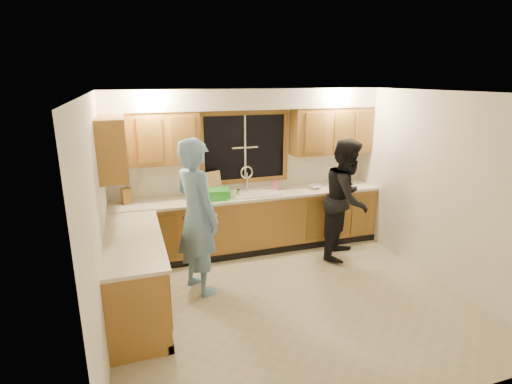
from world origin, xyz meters
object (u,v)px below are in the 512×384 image
stove (137,300)px  man (197,217)px  soap_bottle (276,184)px  woman (347,199)px  bowl (315,187)px  dish_crate (219,194)px  sink (251,197)px  dishwasher (198,231)px  knife_block (126,196)px

stove → man: 1.26m
stove → soap_bottle: bearing=40.4°
woman → bowl: bearing=62.0°
stove → man: bearing=46.2°
dish_crate → soap_bottle: 1.01m
sink → dish_crate: 0.55m
soap_bottle → man: bearing=-143.1°
sink → bowl: bearing=-1.4°
dish_crate → dishwasher: bearing=166.3°
sink → dish_crate: sink is taller
sink → bowl: (1.09, -0.03, 0.08)m
knife_block → bowl: (2.92, -0.10, -0.09)m
sink → dishwasher: (-0.85, -0.01, -0.45)m
man → bowl: 2.32m
man → soap_bottle: size_ratio=10.53×
man → dish_crate: 1.03m
sink → stove: size_ratio=0.96×
woman → dish_crate: 1.91m
stove → woman: woman is taller
sink → woman: size_ratio=0.47×
knife_block → dishwasher: bearing=-27.0°
stove → bowl: bowl is taller
sink → stove: (-1.80, -1.82, -0.41)m
stove → dish_crate: 2.22m
sink → bowl: 1.09m
woman → soap_bottle: 1.14m
stove → soap_bottle: soap_bottle is taller
dishwasher → knife_block: knife_block is taller
dishwasher → man: 1.16m
dish_crate → soap_bottle: soap_bottle is taller
stove → dishwasher: bearing=62.3°
man → knife_block: bearing=14.4°
stove → knife_block: size_ratio=3.91×
sink → knife_block: 1.84m
sink → dishwasher: bearing=-179.0°
sink → bowl: sink is taller
dishwasher → man: (-0.16, -0.99, 0.58)m
knife_block → bowl: 2.92m
dishwasher → woman: size_ratio=0.45×
man → knife_block: man is taller
dish_crate → bowl: size_ratio=1.61×
stove → knife_block: knife_block is taller
knife_block → bowl: knife_block is taller
woman → knife_block: 3.22m
woman → man: bearing=142.1°
man → woman: bearing=-104.6°
sink → soap_bottle: size_ratio=4.57×
woman → knife_block: bearing=120.6°
woman → soap_bottle: (-0.84, 0.77, 0.11)m
sink → stove: 2.60m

